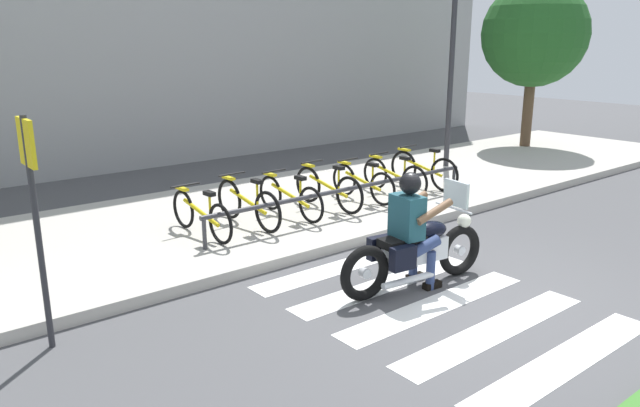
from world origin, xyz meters
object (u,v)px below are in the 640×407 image
(rider, at_px, (412,222))
(tree_near_rack, at_px, (535,34))
(bicycle_0, at_px, (201,214))
(bicycle_1, at_px, (248,204))
(bicycle_4, at_px, (363,183))
(bicycle_6, at_px, (423,169))
(motorcycle, at_px, (416,251))
(street_lamp, at_px, (452,50))
(bicycle_5, at_px, (394,176))
(street_sign, at_px, (33,192))
(bicycle_2, at_px, (290,197))
(bike_rack, at_px, (350,190))
(bicycle_3, at_px, (328,188))

(rider, height_order, tree_near_rack, tree_near_rack)
(bicycle_0, xyz_separation_m, bicycle_1, (0.81, -0.00, 0.02))
(rider, bearing_deg, bicycle_4, 56.33)
(bicycle_6, bearing_deg, bicycle_4, 179.96)
(motorcycle, bearing_deg, rider, 170.45)
(motorcycle, xyz_separation_m, street_lamp, (5.59, 4.13, 2.26))
(rider, relative_size, bicycle_6, 0.88)
(bicycle_5, relative_size, tree_near_rack, 0.35)
(street_sign, relative_size, tree_near_rack, 0.51)
(bicycle_2, bearing_deg, motorcycle, -96.10)
(rider, distance_m, bicycle_6, 4.73)
(rider, xyz_separation_m, street_sign, (-3.85, 1.22, 0.74))
(bicycle_1, bearing_deg, tree_near_rack, 8.64)
(bike_rack, bearing_deg, street_lamp, 20.37)
(bicycle_0, relative_size, street_lamp, 0.36)
(bicycle_5, height_order, street_lamp, street_lamp)
(bike_rack, bearing_deg, bicycle_4, 34.56)
(motorcycle, bearing_deg, bicycle_2, 83.90)
(bicycle_3, height_order, bike_rack, bicycle_3)
(bicycle_2, bearing_deg, rider, -97.54)
(bicycle_6, bearing_deg, tree_near_rack, 14.40)
(bicycle_1, height_order, bicycle_2, bicycle_1)
(bicycle_0, distance_m, bicycle_4, 3.22)
(street_lamp, bearing_deg, bicycle_3, -166.13)
(bicycle_3, height_order, tree_near_rack, tree_near_rack)
(bicycle_0, height_order, bike_rack, bicycle_0)
(bicycle_2, relative_size, bike_rack, 0.30)
(bicycle_1, bearing_deg, bicycle_6, -0.00)
(bicycle_2, relative_size, bicycle_3, 0.97)
(street_lamp, bearing_deg, bicycle_2, -168.20)
(bicycle_2, relative_size, bicycle_5, 1.04)
(bicycle_2, bearing_deg, bicycle_1, -179.90)
(rider, height_order, street_sign, street_sign)
(bike_rack, relative_size, tree_near_rack, 1.21)
(motorcycle, relative_size, rider, 1.49)
(bicycle_1, height_order, bicycle_6, bicycle_6)
(motorcycle, height_order, street_sign, street_sign)
(bicycle_5, relative_size, bicycle_6, 0.95)
(bicycle_3, relative_size, street_lamp, 0.37)
(bicycle_4, height_order, bike_rack, bicycle_4)
(street_sign, bearing_deg, bicycle_6, 13.54)
(street_lamp, bearing_deg, bike_rack, -159.63)
(motorcycle, relative_size, bicycle_6, 1.31)
(motorcycle, bearing_deg, bicycle_5, 47.88)
(bicycle_2, bearing_deg, bicycle_0, -180.00)
(bicycle_3, xyz_separation_m, bike_rack, (0.00, -0.55, 0.07))
(bicycle_1, height_order, tree_near_rack, tree_near_rack)
(motorcycle, relative_size, bicycle_4, 1.40)
(rider, xyz_separation_m, bicycle_4, (2.01, 3.02, -0.36))
(bicycle_2, bearing_deg, bicycle_5, -0.02)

